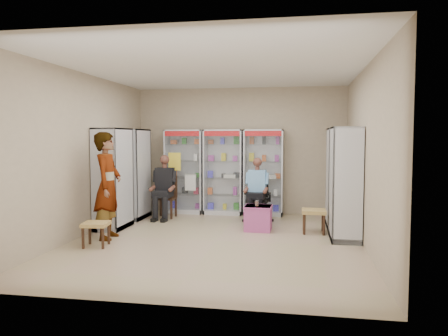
% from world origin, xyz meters
% --- Properties ---
extents(floor, '(6.00, 6.00, 0.00)m').
position_xyz_m(floor, '(0.00, 0.00, 0.00)').
color(floor, tan).
rests_on(floor, ground).
extents(room_shell, '(5.02, 6.02, 3.01)m').
position_xyz_m(room_shell, '(0.00, 0.00, 1.97)').
color(room_shell, tan).
rests_on(room_shell, ground).
extents(cabinet_back_left, '(0.90, 0.50, 2.00)m').
position_xyz_m(cabinet_back_left, '(-1.30, 2.73, 1.00)').
color(cabinet_back_left, silver).
rests_on(cabinet_back_left, floor).
extents(cabinet_back_mid, '(0.90, 0.50, 2.00)m').
position_xyz_m(cabinet_back_mid, '(-0.35, 2.73, 1.00)').
color(cabinet_back_mid, '#9EA1A5').
rests_on(cabinet_back_mid, floor).
extents(cabinet_back_right, '(0.90, 0.50, 2.00)m').
position_xyz_m(cabinet_back_right, '(0.60, 2.73, 1.00)').
color(cabinet_back_right, '#B1B3B8').
rests_on(cabinet_back_right, floor).
extents(cabinet_right_far, '(0.90, 0.50, 2.00)m').
position_xyz_m(cabinet_right_far, '(2.23, 1.60, 1.00)').
color(cabinet_right_far, '#B6BABE').
rests_on(cabinet_right_far, floor).
extents(cabinet_right_near, '(0.90, 0.50, 2.00)m').
position_xyz_m(cabinet_right_near, '(2.23, 0.50, 1.00)').
color(cabinet_right_near, '#ADB1B5').
rests_on(cabinet_right_near, floor).
extents(cabinet_left_far, '(0.90, 0.50, 2.00)m').
position_xyz_m(cabinet_left_far, '(-2.23, 1.80, 1.00)').
color(cabinet_left_far, '#A0A2A7').
rests_on(cabinet_left_far, floor).
extents(cabinet_left_near, '(0.90, 0.50, 2.00)m').
position_xyz_m(cabinet_left_near, '(-2.23, 0.70, 1.00)').
color(cabinet_left_near, silver).
rests_on(cabinet_left_near, floor).
extents(wooden_chair, '(0.42, 0.42, 0.94)m').
position_xyz_m(wooden_chair, '(-1.55, 2.00, 0.47)').
color(wooden_chair, black).
rests_on(wooden_chair, floor).
extents(seated_customer, '(0.44, 0.60, 1.34)m').
position_xyz_m(seated_customer, '(-1.55, 1.95, 0.67)').
color(seated_customer, black).
rests_on(seated_customer, floor).
extents(office_chair, '(0.59, 0.59, 1.02)m').
position_xyz_m(office_chair, '(0.54, 1.89, 0.51)').
color(office_chair, black).
rests_on(office_chair, floor).
extents(seated_shopkeeper, '(0.47, 0.62, 1.30)m').
position_xyz_m(seated_shopkeeper, '(0.54, 1.84, 0.65)').
color(seated_shopkeeper, '#6D8ED8').
rests_on(seated_shopkeeper, floor).
extents(pink_trunk, '(0.51, 0.49, 0.48)m').
position_xyz_m(pink_trunk, '(0.64, 0.99, 0.24)').
color(pink_trunk, '#BB4A7E').
rests_on(pink_trunk, floor).
extents(tea_glass, '(0.07, 0.07, 0.11)m').
position_xyz_m(tea_glass, '(0.62, 0.96, 0.54)').
color(tea_glass, '#5E1B08').
rests_on(tea_glass, pink_trunk).
extents(woven_stool_a, '(0.45, 0.45, 0.45)m').
position_xyz_m(woven_stool_a, '(1.71, 0.95, 0.22)').
color(woven_stool_a, '#9B7141').
rests_on(woven_stool_a, floor).
extents(woven_stool_b, '(0.46, 0.46, 0.41)m').
position_xyz_m(woven_stool_b, '(-1.90, -0.74, 0.20)').
color(woven_stool_b, '#B0824A').
rests_on(woven_stool_b, floor).
extents(standing_man, '(0.53, 0.74, 1.91)m').
position_xyz_m(standing_man, '(-1.95, -0.15, 0.96)').
color(standing_man, gray).
rests_on(standing_man, floor).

